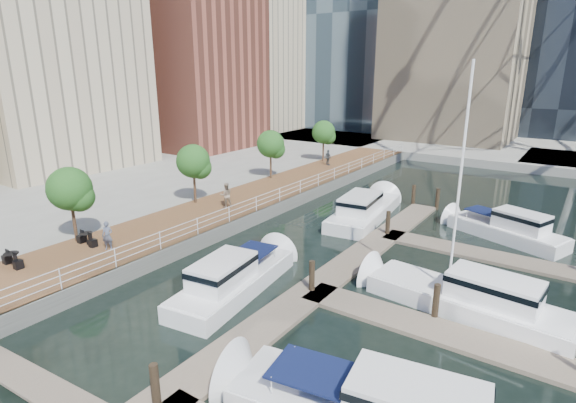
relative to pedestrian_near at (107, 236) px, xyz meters
The scene contains 13 objects.
ground 9.77m from the pedestrian_near, 26.52° to the right, with size 520.00×520.00×0.00m, color black.
boardwalk 10.81m from the pedestrian_near, 92.20° to the left, with size 6.00×60.00×1.00m, color brown.
seawall 11.11m from the pedestrian_near, 76.42° to the left, with size 0.25×60.00×1.00m, color #595954.
land_inland 29.46m from the pedestrian_near, 158.65° to the left, with size 48.00×90.00×1.00m, color gray.
land_far 98.10m from the pedestrian_near, 84.98° to the left, with size 200.00×114.00×1.00m, color gray.
railing 11.01m from the pedestrian_near, 76.93° to the left, with size 0.10×60.00×1.05m, color white, non-canonical shape.
floating_docks 17.56m from the pedestrian_near, 18.99° to the left, with size 16.00×34.00×2.60m.
midrise_condos 35.57m from the pedestrian_near, 137.95° to the left, with size 19.00×67.00×28.00m.
street_trees 10.40m from the pedestrian_near, 106.14° to the left, with size 2.60×42.60×4.60m.
pedestrian_near is the anchor object (origin of this frame).
pedestrian_mid 10.16m from the pedestrian_near, 89.79° to the left, with size 0.91×0.71×1.88m, color gray.
pedestrian_far 28.09m from the pedestrian_near, 92.50° to the left, with size 1.00×0.42×1.71m, color #363C44.
moored_yachts 18.66m from the pedestrian_near, 20.74° to the left, with size 23.38×33.98×11.50m.
Camera 1 is at (13.74, -9.88, 11.10)m, focal length 28.00 mm.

